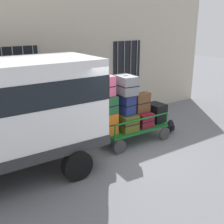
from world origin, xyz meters
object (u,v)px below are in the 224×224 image
at_px(luggage_cart, 133,130).
at_px(suitcase_midleft_top, 126,85).
at_px(suitcase_left_top, 107,86).
at_px(suitcase_center_bottom, 141,118).
at_px(suitcase_left_middle, 106,104).
at_px(suitcase_left_bottom, 108,124).
at_px(backpack, 170,126).
at_px(suitcase_center_middle, 142,102).
at_px(suitcase_midleft_middle, 125,104).
at_px(suitcase_midright_bottom, 156,112).
at_px(suitcase_midleft_bottom, 124,121).

distance_m(luggage_cart, suitcase_midleft_top, 1.44).
distance_m(suitcase_left_top, suitcase_center_bottom, 1.68).
bearing_deg(suitcase_left_middle, suitcase_center_bottom, -0.60).
bearing_deg(suitcase_left_bottom, backpack, -3.75).
xyz_separation_m(suitcase_center_bottom, backpack, (1.09, -0.21, -0.43)).
height_order(suitcase_center_bottom, suitcase_center_middle, suitcase_center_middle).
relative_size(suitcase_left_bottom, suitcase_center_bottom, 0.80).
bearing_deg(suitcase_center_middle, suitcase_left_top, 179.83).
distance_m(suitcase_midleft_middle, backpack, 1.98).
bearing_deg(luggage_cart, suitcase_midright_bottom, 0.51).
distance_m(suitcase_center_middle, suitcase_midright_bottom, 0.75).
relative_size(suitcase_left_middle, backpack, 1.33).
xyz_separation_m(suitcase_midleft_middle, suitcase_midleft_top, (0.00, -0.01, 0.55)).
relative_size(suitcase_left_bottom, suitcase_left_middle, 1.05).
bearing_deg(suitcase_center_bottom, suitcase_midleft_top, -176.09).
bearing_deg(suitcase_left_top, suitcase_midleft_top, -1.02).
bearing_deg(suitcase_center_bottom, suitcase_midright_bottom, -0.65).
distance_m(suitcase_left_middle, suitcase_center_bottom, 1.38).
relative_size(luggage_cart, suitcase_center_bottom, 2.70).
height_order(suitcase_left_bottom, suitcase_center_middle, suitcase_center_middle).
xyz_separation_m(suitcase_center_bottom, suitcase_center_middle, (0.00, -0.03, 0.50)).
height_order(suitcase_left_top, suitcase_center_middle, suitcase_left_top).
relative_size(suitcase_left_middle, suitcase_midleft_top, 0.84).
bearing_deg(suitcase_midleft_top, suitcase_left_middle, 174.89).
height_order(luggage_cart, suitcase_center_bottom, suitcase_center_bottom).
xyz_separation_m(luggage_cart, suitcase_center_bottom, (0.31, 0.02, 0.29)).
bearing_deg(suitcase_midleft_top, suitcase_left_top, 178.98).
distance_m(suitcase_left_bottom, backpack, 2.38).
relative_size(suitcase_left_middle, suitcase_center_middle, 1.00).
distance_m(suitcase_midleft_bottom, suitcase_midleft_middle, 0.53).
distance_m(suitcase_left_middle, suitcase_midleft_middle, 0.62).
bearing_deg(suitcase_center_middle, suitcase_left_middle, 177.78).
xyz_separation_m(suitcase_left_middle, suitcase_midleft_top, (0.61, -0.05, 0.47)).
relative_size(suitcase_midleft_middle, suitcase_center_bottom, 0.76).
xyz_separation_m(suitcase_left_middle, suitcase_center_middle, (1.22, -0.05, -0.14)).
distance_m(suitcase_left_bottom, suitcase_midleft_bottom, 0.62).
relative_size(suitcase_left_middle, suitcase_center_bottom, 0.76).
height_order(suitcase_midleft_top, suitcase_midright_bottom, suitcase_midleft_top).
relative_size(luggage_cart, suitcase_center_middle, 3.54).
bearing_deg(suitcase_midleft_middle, luggage_cart, 3.51).
height_order(luggage_cart, suitcase_midleft_middle, suitcase_midleft_middle).
bearing_deg(suitcase_midright_bottom, suitcase_center_middle, -177.41).
xyz_separation_m(suitcase_left_bottom, suitcase_midleft_bottom, (0.61, 0.05, -0.07)).
bearing_deg(suitcase_left_middle, suitcase_center_middle, -2.22).
relative_size(suitcase_left_bottom, suitcase_center_middle, 1.05).
bearing_deg(suitcase_center_bottom, suitcase_left_bottom, -177.42).
height_order(suitcase_left_middle, suitcase_midleft_middle, suitcase_left_middle).
bearing_deg(suitcase_left_middle, suitcase_left_top, -90.00).
bearing_deg(backpack, suitcase_center_middle, 171.05).
bearing_deg(suitcase_midleft_bottom, backpack, -6.89).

